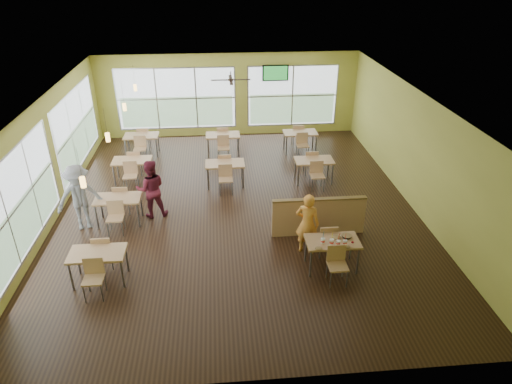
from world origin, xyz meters
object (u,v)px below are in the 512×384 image
(man_plaid, at_px, (307,224))
(food_basket, at_px, (347,236))
(half_wall_divider, at_px, (319,216))
(main_table, at_px, (332,245))

(man_plaid, relative_size, food_basket, 6.58)
(half_wall_divider, bearing_deg, food_basket, -75.55)
(food_basket, bearing_deg, main_table, -164.66)
(man_plaid, bearing_deg, half_wall_divider, -97.71)
(half_wall_divider, relative_size, food_basket, 10.02)
(main_table, relative_size, half_wall_divider, 0.63)
(main_table, xyz_separation_m, man_plaid, (-0.45, 0.69, 0.16))
(half_wall_divider, relative_size, man_plaid, 1.52)
(main_table, relative_size, man_plaid, 0.96)
(main_table, height_order, man_plaid, man_plaid)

